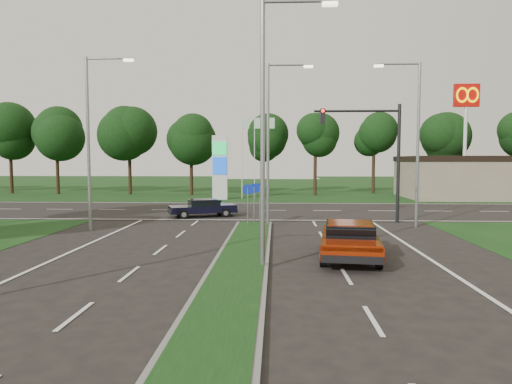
{
  "coord_description": "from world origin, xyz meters",
  "views": [
    {
      "loc": [
        1.25,
        -9.38,
        3.7
      ],
      "look_at": [
        0.31,
        12.1,
        2.2
      ],
      "focal_mm": 32.0,
      "sensor_mm": 36.0,
      "label": 1
    }
  ],
  "objects": [
    {
      "name": "ground",
      "position": [
        0.0,
        0.0,
        0.0
      ],
      "size": [
        160.0,
        160.0,
        0.0
      ],
      "primitive_type": "plane",
      "color": "black",
      "rests_on": "ground"
    },
    {
      "name": "verge_far",
      "position": [
        0.0,
        55.0,
        0.0
      ],
      "size": [
        160.0,
        50.0,
        0.02
      ],
      "primitive_type": "cube",
      "color": "#133311",
      "rests_on": "ground"
    },
    {
      "name": "cross_road",
      "position": [
        0.0,
        24.0,
        0.0
      ],
      "size": [
        160.0,
        12.0,
        0.02
      ],
      "primitive_type": "cube",
      "color": "black",
      "rests_on": "ground"
    },
    {
      "name": "median_kerb",
      "position": [
        0.0,
        4.0,
        0.06
      ],
      "size": [
        2.0,
        26.0,
        0.12
      ],
      "primitive_type": "cube",
      "color": "slate",
      "rests_on": "ground"
    },
    {
      "name": "commercial_building",
      "position": [
        22.0,
        36.0,
        2.0
      ],
      "size": [
        16.0,
        9.0,
        4.0
      ],
      "primitive_type": "cube",
      "color": "gray",
      "rests_on": "ground"
    },
    {
      "name": "streetlight_median_near",
      "position": [
        1.0,
        6.0,
        5.08
      ],
      "size": [
        2.53,
        0.22,
        9.0
      ],
      "color": "gray",
      "rests_on": "ground"
    },
    {
      "name": "streetlight_median_far",
      "position": [
        1.0,
        16.0,
        5.08
      ],
      "size": [
        2.53,
        0.22,
        9.0
      ],
      "color": "gray",
      "rests_on": "ground"
    },
    {
      "name": "streetlight_left_far",
      "position": [
        -8.3,
        14.0,
        5.08
      ],
      "size": [
        2.53,
        0.22,
        9.0
      ],
      "color": "gray",
      "rests_on": "ground"
    },
    {
      "name": "streetlight_right_far",
      "position": [
        8.8,
        16.0,
        5.08
      ],
      "size": [
        2.53,
        0.22,
        9.0
      ],
      "rotation": [
        0.0,
        0.0,
        3.14
      ],
      "color": "gray",
      "rests_on": "ground"
    },
    {
      "name": "traffic_signal",
      "position": [
        7.19,
        18.0,
        4.65
      ],
      "size": [
        5.1,
        0.42,
        7.0
      ],
      "color": "black",
      "rests_on": "ground"
    },
    {
      "name": "median_signs",
      "position": [
        0.0,
        16.4,
        1.71
      ],
      "size": [
        1.16,
        1.76,
        2.38
      ],
      "color": "gray",
      "rests_on": "ground"
    },
    {
      "name": "gas_pylon",
      "position": [
        -3.79,
        33.05,
        3.2
      ],
      "size": [
        5.8,
        1.26,
        8.0
      ],
      "color": "silver",
      "rests_on": "ground"
    },
    {
      "name": "mcdonalds_sign",
      "position": [
        18.0,
        31.97,
        7.99
      ],
      "size": [
        2.2,
        0.47,
        10.4
      ],
      "color": "silver",
      "rests_on": "ground"
    },
    {
      "name": "treeline_far",
      "position": [
        0.1,
        39.93,
        6.83
      ],
      "size": [
        6.0,
        6.0,
        9.9
      ],
      "color": "black",
      "rests_on": "ground"
    },
    {
      "name": "red_sedan",
      "position": [
        4.04,
        7.8,
        0.74
      ],
      "size": [
        2.65,
        5.21,
        1.37
      ],
      "rotation": [
        0.0,
        0.0,
        -0.13
      ],
      "color": "maroon",
      "rests_on": "ground"
    },
    {
      "name": "navy_sedan",
      "position": [
        -3.52,
        20.01,
        0.62
      ],
      "size": [
        4.57,
        3.1,
        1.16
      ],
      "rotation": [
        0.0,
        0.0,
        1.93
      ],
      "color": "black",
      "rests_on": "ground"
    }
  ]
}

